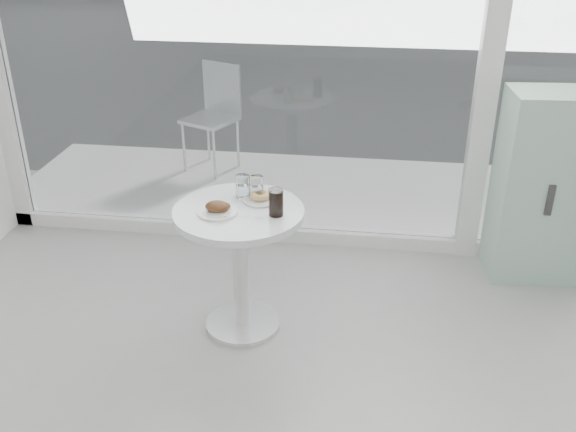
# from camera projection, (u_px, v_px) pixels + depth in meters

# --- Properties ---
(room_shell) EXTENTS (6.00, 6.00, 6.00)m
(room_shell) POSITION_uv_depth(u_px,v_px,m) (187.00, 281.00, 0.73)
(room_shell) COLOR white
(room_shell) RESTS_ON ground
(storefront) EXTENTS (5.00, 0.14, 3.00)m
(storefront) POSITION_uv_depth(u_px,v_px,m) (361.00, 1.00, 3.96)
(storefront) COLOR silver
(storefront) RESTS_ON ground
(main_table) EXTENTS (0.72, 0.72, 0.77)m
(main_table) POSITION_uv_depth(u_px,v_px,m) (240.00, 245.00, 3.58)
(main_table) COLOR silver
(main_table) RESTS_ON ground
(patio_deck) EXTENTS (5.60, 1.60, 0.05)m
(patio_deck) POSITION_uv_depth(u_px,v_px,m) (346.00, 194.00, 5.43)
(patio_deck) COLOR silver
(patio_deck) RESTS_ON ground
(mint_cabinet) EXTENTS (0.61, 0.43, 1.25)m
(mint_cabinet) POSITION_uv_depth(u_px,v_px,m) (543.00, 187.00, 4.10)
(mint_cabinet) COLOR #90B7A6
(mint_cabinet) RESTS_ON ground
(patio_chair) EXTENTS (0.54, 0.54, 0.94)m
(patio_chair) POSITION_uv_depth(u_px,v_px,m) (215.00, 110.00, 5.70)
(patio_chair) COLOR silver
(patio_chair) RESTS_ON patio_deck
(plate_fritter) EXTENTS (0.22, 0.22, 0.07)m
(plate_fritter) POSITION_uv_depth(u_px,v_px,m) (218.00, 209.00, 3.43)
(plate_fritter) COLOR silver
(plate_fritter) RESTS_ON main_table
(plate_donut) EXTENTS (0.20, 0.20, 0.05)m
(plate_donut) POSITION_uv_depth(u_px,v_px,m) (260.00, 198.00, 3.57)
(plate_donut) COLOR silver
(plate_donut) RESTS_ON main_table
(water_tumbler_a) EXTENTS (0.08, 0.08, 0.13)m
(water_tumbler_a) POSITION_uv_depth(u_px,v_px,m) (243.00, 187.00, 3.61)
(water_tumbler_a) COLOR white
(water_tumbler_a) RESTS_ON main_table
(water_tumbler_b) EXTENTS (0.08, 0.08, 0.13)m
(water_tumbler_b) POSITION_uv_depth(u_px,v_px,m) (256.00, 188.00, 3.59)
(water_tumbler_b) COLOR white
(water_tumbler_b) RESTS_ON main_table
(cola_glass) EXTENTS (0.08, 0.08, 0.15)m
(cola_glass) POSITION_uv_depth(u_px,v_px,m) (276.00, 203.00, 3.39)
(cola_glass) COLOR white
(cola_glass) RESTS_ON main_table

